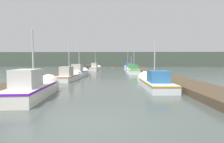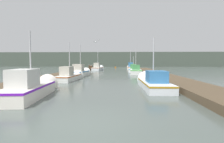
# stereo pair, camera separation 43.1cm
# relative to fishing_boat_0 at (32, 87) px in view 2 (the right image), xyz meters

# --- Properties ---
(ground_plane) EXTENTS (200.00, 200.00, 0.00)m
(ground_plane) POSITION_rel_fishing_boat_0_xyz_m (3.67, -4.29, -0.49)
(ground_plane) COLOR #47514C
(dock_left) EXTENTS (2.56, 40.00, 0.40)m
(dock_left) POSITION_rel_fishing_boat_0_xyz_m (-2.40, 11.71, -0.30)
(dock_left) COLOR #4C3D2B
(dock_left) RESTS_ON ground_plane
(dock_right) EXTENTS (2.56, 40.00, 0.40)m
(dock_right) POSITION_rel_fishing_boat_0_xyz_m (9.74, 11.71, -0.30)
(dock_right) COLOR #4C3D2B
(dock_right) RESTS_ON ground_plane
(distant_shore_ridge) EXTENTS (120.00, 16.00, 5.11)m
(distant_shore_ridge) POSITION_rel_fishing_boat_0_xyz_m (3.67, 59.32, 2.06)
(distant_shore_ridge) COLOR #424C42
(distant_shore_ridge) RESTS_ON ground_plane
(fishing_boat_0) EXTENTS (1.95, 5.46, 3.96)m
(fishing_boat_0) POSITION_rel_fishing_boat_0_xyz_m (0.00, 0.00, 0.00)
(fishing_boat_0) COLOR silver
(fishing_boat_0) RESTS_ON ground_plane
(fishing_boat_1) EXTENTS (1.77, 6.27, 4.16)m
(fishing_boat_1) POSITION_rel_fishing_boat_0_xyz_m (7.26, 3.76, -0.10)
(fishing_boat_1) COLOR silver
(fishing_boat_1) RESTS_ON ground_plane
(fishing_boat_2) EXTENTS (1.65, 5.24, 4.23)m
(fishing_boat_2) POSITION_rel_fishing_boat_0_xyz_m (-0.26, 8.34, -0.07)
(fishing_boat_2) COLOR silver
(fishing_boat_2) RESTS_ON ground_plane
(fishing_boat_3) EXTENTS (1.87, 4.74, 4.50)m
(fishing_boat_3) POSITION_rel_fishing_boat_0_xyz_m (-0.25, 12.91, 0.01)
(fishing_boat_3) COLOR silver
(fishing_boat_3) RESTS_ON ground_plane
(fishing_boat_4) EXTENTS (2.00, 6.33, 4.44)m
(fishing_boat_4) POSITION_rel_fishing_boat_0_xyz_m (7.28, 18.41, -0.05)
(fishing_boat_4) COLOR silver
(fishing_boat_4) RESTS_ON ground_plane
(fishing_boat_5) EXTENTS (1.97, 5.85, 3.25)m
(fishing_boat_5) POSITION_rel_fishing_boat_0_xyz_m (7.24, 22.95, -0.05)
(fishing_boat_5) COLOR silver
(fishing_boat_5) RESTS_ON ground_plane
(fishing_boat_6) EXTENTS (2.06, 5.82, 4.87)m
(fishing_boat_6) POSITION_rel_fishing_boat_0_xyz_m (0.06, 28.06, -0.03)
(fishing_boat_6) COLOR silver
(fishing_boat_6) RESTS_ON ground_plane
(fishing_boat_7) EXTENTS (1.69, 5.61, 4.96)m
(fishing_boat_7) POSITION_rel_fishing_boat_0_xyz_m (7.24, 32.54, 0.02)
(fishing_boat_7) COLOR silver
(fishing_boat_7) RESTS_ON ground_plane
(mooring_piling_0) EXTENTS (0.31, 0.31, 1.15)m
(mooring_piling_0) POSITION_rel_fishing_boat_0_xyz_m (-1.02, 26.31, 0.09)
(mooring_piling_0) COLOR #473523
(mooring_piling_0) RESTS_ON ground_plane
(mooring_piling_1) EXTENTS (0.35, 0.35, 1.04)m
(mooring_piling_1) POSITION_rel_fishing_boat_0_xyz_m (-1.30, 27.02, 0.03)
(mooring_piling_1) COLOR #473523
(mooring_piling_1) RESTS_ON ground_plane
(mooring_piling_2) EXTENTS (0.36, 0.36, 1.24)m
(mooring_piling_2) POSITION_rel_fishing_boat_0_xyz_m (-1.36, 25.48, 0.13)
(mooring_piling_2) COLOR #473523
(mooring_piling_2) RESTS_ON ground_plane
(channel_buoy) EXTENTS (0.47, 0.47, 0.97)m
(channel_buoy) POSITION_rel_fishing_boat_0_xyz_m (3.47, 39.91, -0.36)
(channel_buoy) COLOR #BF6513
(channel_buoy) RESTS_ON ground_plane
(seagull_lead) EXTENTS (0.56, 0.31, 0.12)m
(seagull_lead) POSITION_rel_fishing_boat_0_xyz_m (2.17, 9.49, 3.52)
(seagull_lead) COLOR white
(seagull_1) EXTENTS (0.55, 0.28, 0.12)m
(seagull_1) POSITION_rel_fishing_boat_0_xyz_m (1.28, 19.19, 4.89)
(seagull_1) COLOR white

